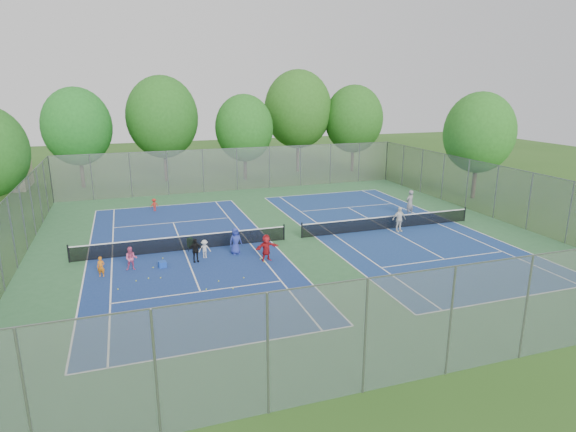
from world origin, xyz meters
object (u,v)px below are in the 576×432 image
object	(u,v)px
net_right	(388,223)
instructor	(410,203)
net_left	(184,243)
ball_hopper	(190,243)
ball_crate	(162,264)

from	to	relation	value
net_right	instructor	distance (m)	4.31
net_right	net_left	bearing A→B (deg)	180.00
net_right	ball_hopper	distance (m)	13.57
ball_hopper	ball_crate	bearing A→B (deg)	-122.89
net_right	ball_hopper	bearing A→B (deg)	177.86
ball_hopper	instructor	world-z (taller)	instructor
ball_crate	instructor	distance (m)	19.52
net_right	ball_crate	xyz separation A→B (m)	(-15.46, -2.44, -0.28)
ball_hopper	instructor	bearing A→B (deg)	7.15
ball_crate	instructor	xyz separation A→B (m)	(18.84, 5.07, 0.83)
net_right	ball_hopper	xyz separation A→B (m)	(-13.56, 0.51, -0.16)
net_right	ball_crate	size ratio (longest dim) A/B	32.20
instructor	ball_crate	bearing A→B (deg)	-1.61
ball_crate	net_left	bearing A→B (deg)	59.02
net_left	instructor	xyz separation A→B (m)	(17.37, 2.63, 0.54)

